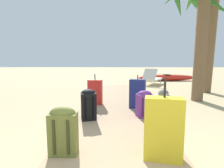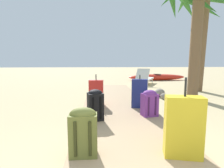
% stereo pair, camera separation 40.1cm
% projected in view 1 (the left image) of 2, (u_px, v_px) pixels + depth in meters
% --- Properties ---
extents(ground_plane, '(60.00, 60.00, 0.00)m').
position_uv_depth(ground_plane, '(115.00, 117.00, 3.73)').
color(ground_plane, tan).
extents(boardwalk, '(1.60, 7.21, 0.08)m').
position_uv_depth(boardwalk, '(115.00, 106.00, 4.44)').
color(boardwalk, tan).
rests_on(boardwalk, ground).
extents(suitcase_yellow, '(0.44, 0.28, 0.90)m').
position_uv_depth(suitcase_yellow, '(163.00, 129.00, 1.93)').
color(suitcase_yellow, gold).
rests_on(suitcase_yellow, boardwalk).
extents(suitcase_red, '(0.36, 0.22, 0.76)m').
position_uv_depth(suitcase_red, '(95.00, 92.00, 4.43)').
color(suitcase_red, red).
rests_on(suitcase_red, boardwalk).
extents(backpack_purple, '(0.33, 0.28, 0.52)m').
position_uv_depth(backpack_purple, '(144.00, 103.00, 3.44)').
color(backpack_purple, '#6B2D84').
rests_on(backpack_purple, boardwalk).
extents(backpack_olive, '(0.31, 0.21, 0.57)m').
position_uv_depth(backpack_olive, '(63.00, 130.00, 2.04)').
color(backpack_olive, olive).
rests_on(backpack_olive, boardwalk).
extents(backpack_black, '(0.32, 0.31, 0.57)m').
position_uv_depth(backpack_black, '(89.00, 104.00, 3.28)').
color(backpack_black, black).
rests_on(backpack_black, boardwalk).
extents(suitcase_navy, '(0.39, 0.28, 0.76)m').
position_uv_depth(suitcase_navy, '(137.00, 94.00, 4.07)').
color(suitcase_navy, navy).
rests_on(suitcase_navy, boardwalk).
extents(palm_tree_far_right, '(2.12, 2.41, 3.92)m').
position_uv_depth(palm_tree_far_right, '(213.00, 10.00, 6.22)').
color(palm_tree_far_right, brown).
rests_on(palm_tree_far_right, ground).
extents(palm_tree_near_right, '(2.33, 2.24, 3.64)m').
position_uv_depth(palm_tree_near_right, '(204.00, 1.00, 4.85)').
color(palm_tree_near_right, brown).
rests_on(palm_tree_near_right, ground).
extents(lounge_chair, '(1.24, 1.64, 0.80)m').
position_uv_depth(lounge_chair, '(152.00, 78.00, 8.73)').
color(lounge_chair, white).
rests_on(lounge_chair, ground).
extents(kayak, '(3.47, 0.78, 0.37)m').
position_uv_depth(kayak, '(167.00, 78.00, 10.54)').
color(kayak, red).
rests_on(kayak, ground).
extents(rock_right_far, '(0.50, 0.50, 0.26)m').
position_uv_depth(rock_right_far, '(163.00, 93.00, 5.70)').
color(rock_right_far, gray).
rests_on(rock_right_far, ground).
extents(rock_right_near, '(0.25, 0.30, 0.18)m').
position_uv_depth(rock_right_near, '(167.00, 97.00, 5.30)').
color(rock_right_near, gray).
rests_on(rock_right_near, ground).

